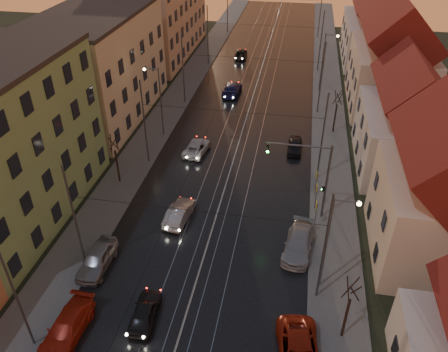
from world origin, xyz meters
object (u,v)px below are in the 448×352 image
Objects in this scene: street_lamp_0 at (9,291)px; parked_right_2 at (295,146)px; traffic_light_mast at (316,172)px; driving_car_3 at (232,89)px; parked_left_3 at (97,259)px; street_lamp_2 at (158,95)px; driving_car_0 at (145,312)px; parked_left_2 at (67,328)px; street_lamp_1 at (333,236)px; driving_car_1 at (179,213)px; street_lamp_3 at (325,57)px; driving_car_4 at (241,53)px; driving_car_2 at (197,148)px; parked_right_1 at (299,244)px.

parked_right_2 is (15.30, 26.91, -4.24)m from street_lamp_0.
traffic_light_mast is 27.42m from driving_car_3.
driving_car_3 is 34.14m from parked_left_3.
parked_left_3 is (1.50, -20.96, -4.10)m from street_lamp_2.
traffic_light_mast is 17.10m from driving_car_0.
driving_car_0 is at bearing -110.38° from parked_right_2.
street_lamp_1 is at bearing 25.15° from parked_left_2.
parked_left_2 is (-4.07, -39.83, -0.05)m from driving_car_3.
driving_car_1 is 1.16× the size of parked_right_2.
traffic_light_mast is 1.45× the size of parked_left_2.
parked_left_3 is at bearing -150.12° from traffic_light_mast.
parked_left_3 is (-16.70, -0.96, -4.10)m from street_lamp_1.
driving_car_3 is at bearing 82.71° from parked_left_3.
parked_right_2 is at bearing -99.64° from street_lamp_3.
traffic_light_mast reaches higher than driving_car_0.
street_lamp_0 is 41.53m from driving_car_3.
driving_car_4 is 30.67m from parked_right_2.
street_lamp_2 is 16.25m from driving_car_1.
street_lamp_3 reaches higher than traffic_light_mast.
parked_right_2 is at bearing -161.91° from driving_car_2.
street_lamp_1 is 18.04m from parked_left_2.
driving_car_4 is (-0.97, 15.01, 0.01)m from driving_car_3.
street_lamp_2 is (0.00, 28.00, 0.00)m from street_lamp_0.
street_lamp_2 is at bearing 175.78° from parked_right_2.
driving_car_4 reaches higher than driving_car_0.
parked_right_1 is at bearing 136.50° from driving_car_2.
driving_car_3 is 1.15× the size of parked_left_3.
street_lamp_2 reaches higher than parked_left_2.
street_lamp_0 reaches higher than traffic_light_mast.
driving_car_3 is (-0.36, 37.72, 0.11)m from driving_car_0.
traffic_light_mast is (-1.11, 8.00, -0.29)m from street_lamp_1.
traffic_light_mast is at bearing 86.91° from parked_right_1.
street_lamp_2 is 26.05m from driving_car_0.
parked_left_2 is 0.97× the size of parked_right_1.
parked_right_2 is (13.20, 25.88, -0.08)m from parked_left_2.
street_lamp_1 is 36.00m from street_lamp_3.
driving_car_1 reaches higher than parked_right_2.
traffic_light_mast is (17.10, 16.00, -0.29)m from street_lamp_0.
street_lamp_3 is 1.82× the size of driving_car_1.
street_lamp_2 is 2.07× the size of driving_car_0.
street_lamp_1 is at bearing 3.85° from parked_left_3.
street_lamp_1 reaches higher than parked_right_2.
parked_left_2 reaches higher than driving_car_2.
parked_right_1 reaches higher than driving_car_0.
driving_car_2 is at bearing 144.16° from traffic_light_mast.
street_lamp_3 is at bearing 87.73° from traffic_light_mast.
driving_car_3 is at bearing -84.15° from driving_car_1.
parked_right_2 is at bearing 106.05° from driving_car_4.
traffic_light_mast is 1.56× the size of parked_left_3.
street_lamp_1 is 1.61× the size of parked_left_2.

